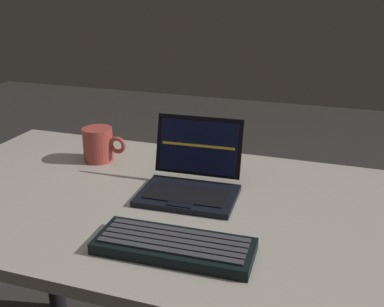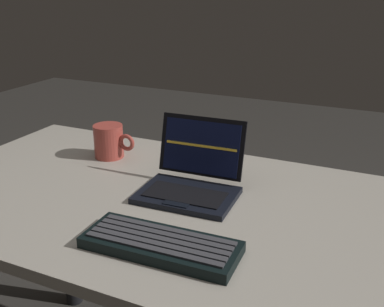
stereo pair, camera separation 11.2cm
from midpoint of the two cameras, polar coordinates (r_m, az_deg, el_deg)
desk at (r=1.17m, az=-0.34°, el=-11.84°), size 1.60×0.75×0.76m
laptop_front at (r=1.16m, az=-2.90°, el=-3.44°), size 0.25×0.22×0.18m
external_keyboard at (r=0.94m, az=-5.77°, el=-11.58°), size 0.33×0.13×0.03m
coffee_mug at (r=1.41m, az=-13.93°, el=1.09°), size 0.14×0.09×0.10m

